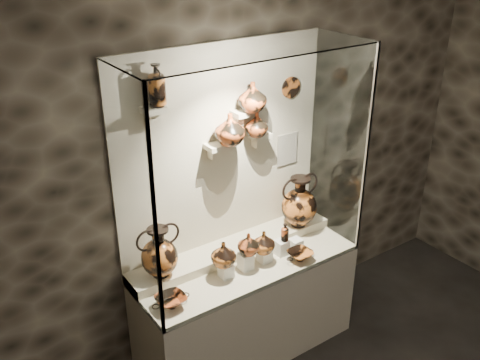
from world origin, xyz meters
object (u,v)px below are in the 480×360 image
jug_a (223,254)px  kylix_left (171,300)px  amphora_right (299,202)px  jug_b (248,244)px  ovoid_vase_a (230,129)px  ovoid_vase_c (256,125)px  jug_c (263,242)px  amphora_left (159,252)px  kylix_right (300,255)px  lekythos_tall (157,83)px  lekythos_small (285,231)px  ovoid_vase_b (252,97)px

jug_a → kylix_left: (-0.46, -0.08, -0.14)m
amphora_right → jug_b: bearing=176.6°
ovoid_vase_a → ovoid_vase_c: (0.24, 0.02, -0.02)m
jug_b → ovoid_vase_a: bearing=67.4°
jug_c → ovoid_vase_c: ovoid_vase_c is taller
jug_c → amphora_left: bearing=167.4°
jug_b → kylix_right: (0.38, -0.13, -0.17)m
lekythos_tall → ovoid_vase_c: 0.85m
lekythos_small → kylix_right: 0.21m
amphora_right → jug_a: bearing=171.6°
amphora_right → lekythos_tall: 1.57m
ovoid_vase_a → ovoid_vase_b: bearing=12.7°
jug_c → kylix_left: (-0.80, -0.06, -0.13)m
lekythos_small → kylix_left: bearing=-157.8°
amphora_left → ovoid_vase_a: 0.96m
amphora_right → jug_c: size_ratio=2.43×
jug_a → ovoid_vase_b: size_ratio=0.90×
kylix_left → ovoid_vase_b: 1.47m
jug_b → jug_c: size_ratio=0.95×
ovoid_vase_b → ovoid_vase_c: size_ratio=1.19×
amphora_right → jug_b: size_ratio=2.56×
lekythos_small → ovoid_vase_b: (-0.12, 0.26, 0.99)m
lekythos_tall → kylix_left: bearing=-121.0°
amphora_right → jug_c: bearing=-179.3°
amphora_left → lekythos_small: (0.93, -0.21, -0.06)m
jug_c → ovoid_vase_b: size_ratio=0.84×
amphora_left → ovoid_vase_c: ovoid_vase_c is taller
amphora_left → jug_a: amphora_left is taller
jug_b → ovoid_vase_c: bearing=27.5°
amphora_left → ovoid_vase_c: bearing=-18.0°
jug_c → kylix_right: 0.30m
amphora_left → kylix_left: bearing=-126.3°
jug_b → ovoid_vase_a: (0.02, 0.25, 0.79)m
ovoid_vase_a → ovoid_vase_c: ovoid_vase_a is taller
jug_c → lekythos_tall: 1.39m
lekythos_tall → lekythos_small: bearing=-24.9°
amphora_left → jug_b: bearing=-41.6°
kylix_right → kylix_left: bearing=156.7°
kylix_left → lekythos_small: bearing=12.5°
amphora_left → ovoid_vase_b: ovoid_vase_b is taller
amphora_right → lekythos_small: amphora_right is taller
amphora_right → jug_b: (-0.63, -0.19, -0.07)m
kylix_right → ovoid_vase_b: (-0.17, 0.38, 1.14)m
kylix_left → jug_b: bearing=14.2°
amphora_right → jug_a: 0.85m
lekythos_small → jug_c: bearing=-161.8°
jug_a → kylix_right: size_ratio=0.80×
ovoid_vase_c → lekythos_small: bearing=-68.8°
amphora_right → kylix_right: amphora_right is taller
amphora_left → jug_a: (0.39, -0.19, -0.06)m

